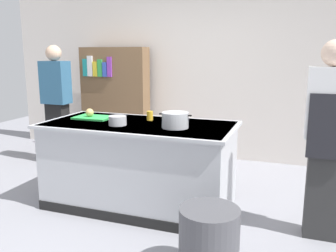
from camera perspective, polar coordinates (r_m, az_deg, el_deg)
The scene contains 12 objects.
ground_plane at distance 3.94m, azimuth -4.52°, elevation -12.52°, with size 10.00×10.00×0.00m, color gray.
back_wall at distance 5.57m, azimuth 4.22°, elevation 10.49°, with size 6.40×0.12×3.00m, color silver.
counter_island at distance 3.77m, azimuth -4.63°, elevation -6.06°, with size 1.98×0.98×0.90m.
cutting_board at distance 4.01m, azimuth -11.92°, elevation 1.35°, with size 0.40×0.28×0.02m, color green.
onion at distance 4.01m, azimuth -12.48°, elevation 2.12°, with size 0.09×0.09×0.09m, color tan.
stock_pot at distance 3.42m, azimuth 1.17°, elevation 0.96°, with size 0.33×0.26×0.15m.
mixing_bowl at distance 3.59m, azimuth -8.11°, elevation 0.88°, with size 0.18×0.18×0.09m, color #B7BABF.
juice_cup at distance 3.81m, azimuth -2.93°, elevation 1.66°, with size 0.07×0.07×0.10m, color yellow.
trash_bin at distance 2.72m, azimuth 6.58°, elevation -18.16°, with size 0.44×0.44×0.53m, color #4C4C51.
person_chef at distance 3.30m, azimuth 24.27°, elevation -1.57°, with size 0.38×0.25×1.72m.
person_guest at distance 5.35m, azimuth -17.45°, elevation 3.61°, with size 0.38×0.24×1.72m.
bookshelf at distance 5.80m, azimuth -8.49°, elevation 4.03°, with size 1.10×0.31×1.70m.
Camera 1 is at (1.49, -3.27, 1.61)m, focal length 37.93 mm.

